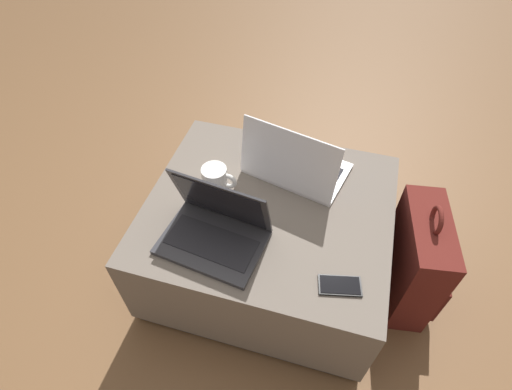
{
  "coord_description": "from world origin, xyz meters",
  "views": [
    {
      "loc": [
        0.21,
        -0.89,
        1.52
      ],
      "look_at": [
        -0.04,
        -0.03,
        0.5
      ],
      "focal_mm": 28.0,
      "sensor_mm": 36.0,
      "label": 1
    }
  ],
  "objects_px": {
    "coffee_mug": "(216,179)",
    "backpack": "(416,262)",
    "cell_phone": "(340,285)",
    "laptop_far": "(294,165)",
    "laptop_near": "(215,228)"
  },
  "relations": [
    {
      "from": "cell_phone",
      "to": "laptop_far",
      "type": "bearing_deg",
      "value": 16.66
    },
    {
      "from": "laptop_far",
      "to": "cell_phone",
      "type": "xyz_separation_m",
      "value": [
        0.24,
        -0.43,
        -0.05
      ]
    },
    {
      "from": "laptop_near",
      "to": "backpack",
      "type": "relative_size",
      "value": 0.68
    },
    {
      "from": "laptop_far",
      "to": "backpack",
      "type": "bearing_deg",
      "value": 179.14
    },
    {
      "from": "cell_phone",
      "to": "coffee_mug",
      "type": "xyz_separation_m",
      "value": [
        -0.5,
        0.28,
        0.04
      ]
    },
    {
      "from": "coffee_mug",
      "to": "laptop_far",
      "type": "bearing_deg",
      "value": 28.57
    },
    {
      "from": "laptop_near",
      "to": "cell_phone",
      "type": "xyz_separation_m",
      "value": [
        0.43,
        -0.07,
        -0.05
      ]
    },
    {
      "from": "laptop_far",
      "to": "backpack",
      "type": "xyz_separation_m",
      "value": [
        0.52,
        -0.13,
        -0.25
      ]
    },
    {
      "from": "cell_phone",
      "to": "backpack",
      "type": "bearing_deg",
      "value": -55.82
    },
    {
      "from": "laptop_far",
      "to": "cell_phone",
      "type": "bearing_deg",
      "value": 132.65
    },
    {
      "from": "coffee_mug",
      "to": "backpack",
      "type": "bearing_deg",
      "value": 0.84
    },
    {
      "from": "cell_phone",
      "to": "coffee_mug",
      "type": "height_order",
      "value": "coffee_mug"
    },
    {
      "from": "laptop_near",
      "to": "coffee_mug",
      "type": "xyz_separation_m",
      "value": [
        -0.08,
        0.22,
        -0.0
      ]
    },
    {
      "from": "laptop_far",
      "to": "laptop_near",
      "type": "bearing_deg",
      "value": 75.95
    },
    {
      "from": "laptop_near",
      "to": "laptop_far",
      "type": "distance_m",
      "value": 0.4
    }
  ]
}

